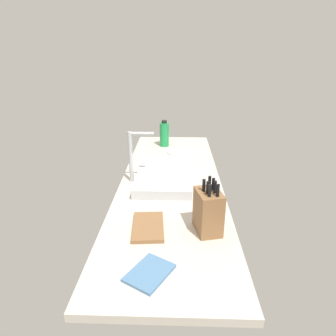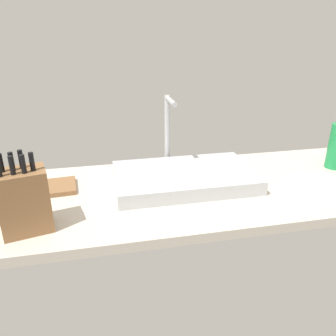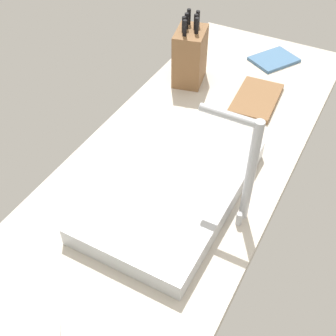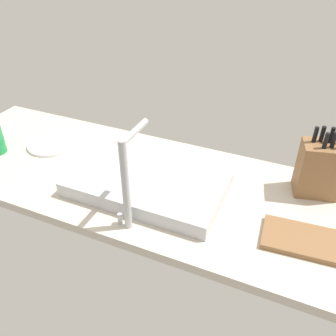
{
  "view_description": "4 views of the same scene",
  "coord_description": "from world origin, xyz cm",
  "px_view_note": "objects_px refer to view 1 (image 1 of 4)",
  "views": [
    {
      "loc": [
        -166.13,
        -3.61,
        80.48
      ],
      "look_at": [
        2.11,
        1.79,
        11.91
      ],
      "focal_mm": 31.26,
      "sensor_mm": 36.0,
      "label": 1
    },
    {
      "loc": [
        -28.12,
        -111.75,
        61.06
      ],
      "look_at": [
        -4.42,
        1.72,
        12.06
      ],
      "focal_mm": 35.18,
      "sensor_mm": 36.0,
      "label": 2
    },
    {
      "loc": [
        75.57,
        42.39,
        94.12
      ],
      "look_at": [
        0.74,
        1.95,
        11.58
      ],
      "focal_mm": 46.48,
      "sensor_mm": 36.0,
      "label": 3
    },
    {
      "loc": [
        -44.7,
        95.43,
        83.95
      ],
      "look_at": [
        -2.31,
        -1.66,
        10.32
      ],
      "focal_mm": 37.88,
      "sensor_mm": 36.0,
      "label": 4
    }
  ],
  "objects_px": {
    "knife_block": "(208,211)",
    "soap_bottle": "(165,136)",
    "sink_basin": "(164,176)",
    "water_bottle": "(164,134)",
    "dish_towel": "(149,273)",
    "dinner_plate": "(181,152)",
    "cutting_board": "(148,227)",
    "faucet": "(133,153)"
  },
  "relations": [
    {
      "from": "knife_block",
      "to": "soap_bottle",
      "type": "bearing_deg",
      "value": -2.98
    },
    {
      "from": "soap_bottle",
      "to": "sink_basin",
      "type": "bearing_deg",
      "value": -178.2
    },
    {
      "from": "soap_bottle",
      "to": "water_bottle",
      "type": "bearing_deg",
      "value": 179.28
    },
    {
      "from": "dish_towel",
      "to": "soap_bottle",
      "type": "bearing_deg",
      "value": 0.38
    },
    {
      "from": "water_bottle",
      "to": "dinner_plate",
      "type": "distance_m",
      "value": 0.25
    },
    {
      "from": "cutting_board",
      "to": "dish_towel",
      "type": "relative_size",
      "value": 1.37
    },
    {
      "from": "soap_bottle",
      "to": "dinner_plate",
      "type": "height_order",
      "value": "soap_bottle"
    },
    {
      "from": "soap_bottle",
      "to": "dinner_plate",
      "type": "distance_m",
      "value": 0.33
    },
    {
      "from": "faucet",
      "to": "cutting_board",
      "type": "relative_size",
      "value": 1.35
    },
    {
      "from": "soap_bottle",
      "to": "dish_towel",
      "type": "xyz_separation_m",
      "value": [
        -1.66,
        -0.01,
        -0.05
      ]
    },
    {
      "from": "soap_bottle",
      "to": "cutting_board",
      "type": "bearing_deg",
      "value": 179.06
    },
    {
      "from": "knife_block",
      "to": "dinner_plate",
      "type": "relative_size",
      "value": 1.19
    },
    {
      "from": "faucet",
      "to": "dish_towel",
      "type": "relative_size",
      "value": 1.85
    },
    {
      "from": "knife_block",
      "to": "dinner_plate",
      "type": "distance_m",
      "value": 1.09
    },
    {
      "from": "water_bottle",
      "to": "dish_towel",
      "type": "relative_size",
      "value": 1.29
    },
    {
      "from": "cutting_board",
      "to": "knife_block",
      "type": "bearing_deg",
      "value": -92.04
    },
    {
      "from": "knife_block",
      "to": "soap_bottle",
      "type": "height_order",
      "value": "knife_block"
    },
    {
      "from": "cutting_board",
      "to": "dinner_plate",
      "type": "distance_m",
      "value": 1.08
    },
    {
      "from": "soap_bottle",
      "to": "faucet",
      "type": "bearing_deg",
      "value": 169.5
    },
    {
      "from": "cutting_board",
      "to": "dish_towel",
      "type": "bearing_deg",
      "value": -173.57
    },
    {
      "from": "knife_block",
      "to": "water_bottle",
      "type": "height_order",
      "value": "knife_block"
    },
    {
      "from": "cutting_board",
      "to": "dinner_plate",
      "type": "bearing_deg",
      "value": -8.54
    },
    {
      "from": "sink_basin",
      "to": "dinner_plate",
      "type": "xyz_separation_m",
      "value": [
        0.52,
        -0.11,
        -0.02
      ]
    },
    {
      "from": "cutting_board",
      "to": "faucet",
      "type": "bearing_deg",
      "value": 14.7
    },
    {
      "from": "faucet",
      "to": "dish_towel",
      "type": "bearing_deg",
      "value": -168.27
    },
    {
      "from": "sink_basin",
      "to": "knife_block",
      "type": "relative_size",
      "value": 2.18
    },
    {
      "from": "dinner_plate",
      "to": "dish_towel",
      "type": "xyz_separation_m",
      "value": [
        -1.37,
        0.13,
        0.0
      ]
    },
    {
      "from": "soap_bottle",
      "to": "water_bottle",
      "type": "height_order",
      "value": "water_bottle"
    },
    {
      "from": "faucet",
      "to": "water_bottle",
      "type": "bearing_deg",
      "value": -12.02
    },
    {
      "from": "soap_bottle",
      "to": "water_bottle",
      "type": "xyz_separation_m",
      "value": [
        -0.12,
        0.0,
        0.05
      ]
    },
    {
      "from": "cutting_board",
      "to": "soap_bottle",
      "type": "distance_m",
      "value": 1.37
    },
    {
      "from": "knife_block",
      "to": "dish_towel",
      "type": "distance_m",
      "value": 0.39
    },
    {
      "from": "faucet",
      "to": "cutting_board",
      "type": "distance_m",
      "value": 0.56
    },
    {
      "from": "faucet",
      "to": "cutting_board",
      "type": "height_order",
      "value": "faucet"
    },
    {
      "from": "faucet",
      "to": "soap_bottle",
      "type": "distance_m",
      "value": 0.87
    },
    {
      "from": "sink_basin",
      "to": "dish_towel",
      "type": "bearing_deg",
      "value": 178.99
    },
    {
      "from": "sink_basin",
      "to": "water_bottle",
      "type": "distance_m",
      "value": 0.71
    },
    {
      "from": "faucet",
      "to": "water_bottle",
      "type": "distance_m",
      "value": 0.75
    },
    {
      "from": "faucet",
      "to": "dinner_plate",
      "type": "bearing_deg",
      "value": -28.03
    },
    {
      "from": "soap_bottle",
      "to": "dish_towel",
      "type": "bearing_deg",
      "value": -179.62
    },
    {
      "from": "faucet",
      "to": "dish_towel",
      "type": "distance_m",
      "value": 0.85
    },
    {
      "from": "faucet",
      "to": "dinner_plate",
      "type": "height_order",
      "value": "faucet"
    }
  ]
}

